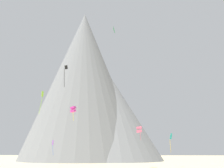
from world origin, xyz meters
TOP-DOWN VIEW (x-y plane):
  - rock_massif at (-11.93, 84.63)m, footprint 66.91×58.25m
  - kite_black_mid at (-5.55, 18.33)m, footprint 0.65×0.58m
  - kite_rainbow_low at (8.31, 38.81)m, footprint 1.45×1.38m
  - kite_green_high at (0.93, 54.37)m, footprint 0.86×2.42m
  - kite_violet_low at (-14.49, 43.70)m, footprint 0.51×0.74m
  - kite_lime_mid at (-12.02, 25.08)m, footprint 0.74×0.64m
  - kite_teal_low at (16.23, 42.05)m, footprint 0.73×0.78m
  - kite_magenta_low at (-6.11, 28.90)m, footprint 1.32×1.27m

SIDE VIEW (x-z plane):
  - kite_violet_low at x=-14.49m, z-range 3.59..7.51m
  - kite_teal_low at x=16.23m, z-range 4.51..9.23m
  - kite_rainbow_low at x=8.31m, z-range 7.33..10.66m
  - kite_magenta_low at x=-6.11m, z-range 11.18..14.35m
  - kite_lime_mid at x=-12.02m, z-range 12.26..17.08m
  - kite_black_mid at x=-5.55m, z-range 16.26..20.45m
  - rock_massif at x=-11.93m, z-range -5.38..56.82m
  - kite_green_high at x=0.93m, z-range 40.72..43.07m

